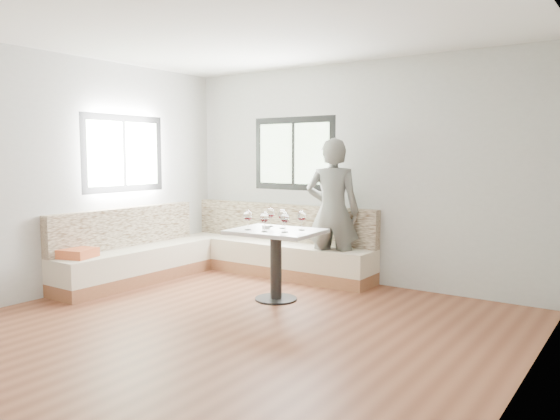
# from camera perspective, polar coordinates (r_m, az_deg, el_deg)

# --- Properties ---
(room) EXTENTS (5.01, 5.01, 2.81)m
(room) POSITION_cam_1_polar(r_m,az_deg,el_deg) (5.08, -5.83, 3.24)
(room) COLOR brown
(room) RESTS_ON ground
(banquette) EXTENTS (2.90, 2.80, 0.95)m
(banquette) POSITION_cam_1_polar(r_m,az_deg,el_deg) (7.35, -6.83, -4.46)
(banquette) COLOR #995F3D
(banquette) RESTS_ON ground
(table) EXTENTS (1.02, 0.82, 0.80)m
(table) POSITION_cam_1_polar(r_m,az_deg,el_deg) (6.13, -0.43, -3.93)
(table) COLOR black
(table) RESTS_ON ground
(person) EXTENTS (0.78, 0.64, 1.84)m
(person) POSITION_cam_1_polar(r_m,az_deg,el_deg) (6.84, 5.51, -0.22)
(person) COLOR #64645D
(person) RESTS_ON ground
(olive_ramekin) EXTENTS (0.09, 0.09, 0.04)m
(olive_ramekin) POSITION_cam_1_polar(r_m,az_deg,el_deg) (6.20, -1.46, -1.77)
(olive_ramekin) COLOR white
(olive_ramekin) RESTS_ON table
(wine_glass_a) EXTENTS (0.10, 0.10, 0.22)m
(wine_glass_a) POSITION_cam_1_polar(r_m,az_deg,el_deg) (6.08, -3.38, -0.66)
(wine_glass_a) COLOR white
(wine_glass_a) RESTS_ON table
(wine_glass_b) EXTENTS (0.10, 0.10, 0.22)m
(wine_glass_b) POSITION_cam_1_polar(r_m,az_deg,el_deg) (5.92, -1.64, -0.83)
(wine_glass_b) COLOR white
(wine_glass_b) RESTS_ON table
(wine_glass_c) EXTENTS (0.10, 0.10, 0.22)m
(wine_glass_c) POSITION_cam_1_polar(r_m,az_deg,el_deg) (5.87, 0.51, -0.88)
(wine_glass_c) COLOR white
(wine_glass_c) RESTS_ON table
(wine_glass_d) EXTENTS (0.10, 0.10, 0.22)m
(wine_glass_d) POSITION_cam_1_polar(r_m,az_deg,el_deg) (6.18, 0.25, -0.54)
(wine_glass_d) COLOR white
(wine_glass_d) RESTS_ON table
(wine_glass_e) EXTENTS (0.10, 0.10, 0.22)m
(wine_glass_e) POSITION_cam_1_polar(r_m,az_deg,el_deg) (6.04, 2.28, -0.70)
(wine_glass_e) COLOR white
(wine_glass_e) RESTS_ON table
(wine_glass_f) EXTENTS (0.10, 0.10, 0.22)m
(wine_glass_f) POSITION_cam_1_polar(r_m,az_deg,el_deg) (6.36, -1.01, -0.36)
(wine_glass_f) COLOR white
(wine_glass_f) RESTS_ON table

